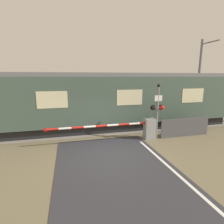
{
  "coord_description": "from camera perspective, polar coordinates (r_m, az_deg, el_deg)",
  "views": [
    {
      "loc": [
        -1.68,
        -7.36,
        3.52
      ],
      "look_at": [
        0.69,
        2.01,
        1.55
      ],
      "focal_mm": 28.0,
      "sensor_mm": 36.0,
      "label": 1
    }
  ],
  "objects": [
    {
      "name": "ground_plane",
      "position": [
        8.33,
        -1.25,
        -13.51
      ],
      "size": [
        80.0,
        80.0,
        0.0
      ],
      "primitive_type": "plane",
      "color": "#6B6047"
    },
    {
      "name": "catenary_pole",
      "position": [
        17.44,
        26.59,
        10.12
      ],
      "size": [
        0.2,
        1.9,
        6.63
      ],
      "color": "slate",
      "rests_on": "ground_plane"
    },
    {
      "name": "track_bed",
      "position": [
        12.12,
        -5.66,
        -5.33
      ],
      "size": [
        36.0,
        3.2,
        0.13
      ],
      "color": "gray",
      "rests_on": "ground_plane"
    },
    {
      "name": "train",
      "position": [
        12.15,
        3.33,
        3.92
      ],
      "size": [
        16.29,
        3.02,
        3.75
      ],
      "color": "black",
      "rests_on": "ground_plane"
    },
    {
      "name": "crossing_barrier",
      "position": [
        10.03,
        9.57,
        -5.25
      ],
      "size": [
        5.99,
        0.44,
        1.18
      ],
      "color": "gray",
      "rests_on": "ground_plane"
    },
    {
      "name": "signal_post",
      "position": [
        10.02,
        14.67,
        1.14
      ],
      "size": [
        0.8,
        0.26,
        3.14
      ],
      "color": "gray",
      "rests_on": "ground_plane"
    },
    {
      "name": "roadside_fence",
      "position": [
        11.29,
        22.72,
        -4.67
      ],
      "size": [
        3.15,
        0.06,
        1.1
      ],
      "color": "#4C4C51",
      "rests_on": "ground_plane"
    }
  ]
}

